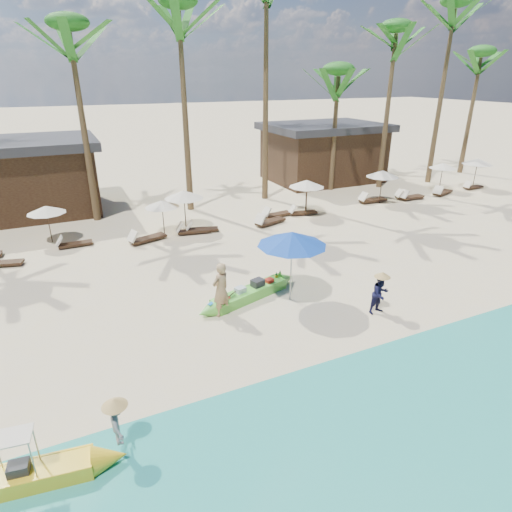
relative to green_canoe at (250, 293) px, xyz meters
name	(u,v)px	position (x,y,z in m)	size (l,w,h in m)	color
ground	(253,329)	(-0.76, -1.95, -0.22)	(240.00, 240.00, 0.00)	beige
wet_sand_strip	(342,436)	(-0.76, -6.95, -0.22)	(240.00, 4.50, 0.01)	tan
green_canoe	(250,293)	(0.00, 0.00, 0.00)	(4.98, 1.79, 0.65)	#5ECB3E
yellow_canoe	(10,480)	(-7.60, -5.25, -0.01)	(5.03, 1.06, 1.31)	yellow
tourist	(221,290)	(-1.36, -0.66, 0.76)	(0.71, 0.47, 1.96)	tan
vendor_green	(380,294)	(3.69, -2.83, 0.50)	(0.70, 0.55, 1.44)	#121333
vendor_yellow	(118,423)	(-5.44, -5.14, 0.50)	(0.70, 0.40, 1.08)	gray
blue_umbrella	(292,239)	(1.34, -0.70, 2.19)	(2.48, 2.48, 2.67)	#99999E
resort_parasol_4	(46,210)	(-6.57, 9.46, 1.47)	(1.82, 1.82, 1.88)	#3A2918
lounger_4_left	(0,262)	(-8.68, 7.23, -0.03)	(1.76, 0.92, 0.57)	#3A2918
lounger_4_right	(73,243)	(-5.66, 8.33, -0.03)	(1.64, 0.53, 0.56)	#3A2918
resort_parasol_5	(162,204)	(-1.20, 8.24, 1.43)	(1.78, 1.78, 1.83)	#3A2918
lounger_5_left	(145,238)	(-2.33, 7.50, 0.00)	(2.02, 1.13, 0.66)	#3A2918
resort_parasol_6	(184,195)	(0.05, 8.55, 1.70)	(2.07, 2.07, 2.13)	#3A2918
lounger_6_left	(191,230)	(0.10, 7.70, -0.02)	(1.84, 0.83, 0.60)	#3A2918
lounger_6_right	(201,229)	(0.63, 7.78, -0.03)	(1.76, 0.94, 0.57)	#3A2918
resort_parasol_7	(307,184)	(7.19, 7.97, 1.69)	(2.06, 2.06, 2.12)	#3A2918
lounger_7_left	(269,221)	(4.43, 7.32, 0.00)	(2.05, 1.19, 0.67)	#3A2918
lounger_7_right	(275,214)	(5.39, 8.37, -0.01)	(1.88, 0.78, 0.62)	#3A2918
resort_parasol_8	(307,185)	(7.62, 8.58, 1.42)	(1.76, 1.76, 1.81)	#3A2918
lounger_8_left	(302,212)	(7.02, 8.11, -0.03)	(1.74, 0.82, 0.57)	#3A2918
resort_parasol_9	(383,174)	(12.93, 8.21, 1.70)	(2.07, 2.07, 2.13)	#3A2918
lounger_9_left	(371,199)	(12.50, 8.50, 0.00)	(1.97, 0.66, 0.66)	#3A2918
lounger_9_right	(410,197)	(15.34, 7.99, 0.00)	(1.93, 0.71, 0.64)	#3A2918
resort_parasol_10	(443,166)	(19.12, 9.10, 1.54)	(1.90, 1.90, 1.96)	#3A2918
lounger_10_left	(407,196)	(15.20, 8.12, -0.01)	(1.95, 1.08, 0.63)	#3A2918
lounger_10_right	(442,192)	(18.19, 8.00, 0.00)	(2.01, 1.15, 0.65)	#3A2918
resort_parasol_11	(478,161)	(21.78, 8.46, 1.74)	(2.11, 2.11, 2.18)	#3A2918
lounger_11_left	(472,187)	(21.50, 8.27, -0.03)	(1.66, 0.55, 0.56)	#3A2918
palm_3	(73,56)	(-4.12, 12.32, 8.36)	(2.08, 2.08, 10.52)	brown
palm_4	(180,39)	(1.38, 12.06, 9.23)	(2.08, 2.08, 11.70)	brown
palm_5	(266,16)	(6.69, 12.43, 10.60)	(2.08, 2.08, 13.60)	brown
palm_6	(338,85)	(12.07, 12.57, 6.83)	(2.08, 2.08, 8.51)	brown
palm_7	(394,54)	(15.80, 11.73, 8.77)	(2.08, 2.08, 11.08)	brown
palm_8	(451,36)	(20.31, 11.38, 9.96)	(2.08, 2.08, 12.70)	brown
palm_9	(479,70)	(25.45, 12.85, 7.84)	(2.08, 2.08, 9.82)	brown
pavilion_west	(2,178)	(-8.76, 15.55, 1.97)	(10.80, 6.60, 4.30)	#3A2918
pavilion_east	(323,152)	(13.24, 15.55, 1.98)	(8.80, 6.60, 4.30)	#3A2918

